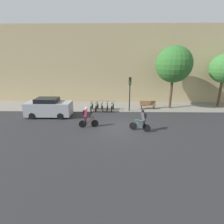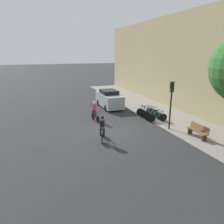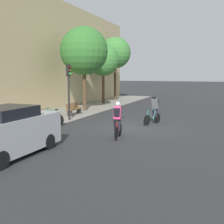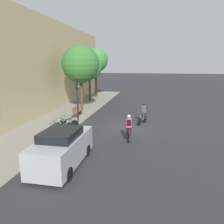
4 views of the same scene
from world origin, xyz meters
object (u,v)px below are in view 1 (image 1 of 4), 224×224
at_px(parked_bike_0, 92,107).
at_px(parked_bike_2, 102,107).
at_px(cyclist_pink, 86,117).
at_px(bench, 148,105).
at_px(parked_bike_1, 97,107).
at_px(parked_bike_3, 107,107).
at_px(traffic_light_pole, 130,88).
at_px(parked_car, 49,108).
at_px(cyclist_grey, 142,120).
at_px(parked_bike_4, 112,107).

relative_size(parked_bike_0, parked_bike_2, 0.96).
relative_size(cyclist_pink, bench, 0.99).
height_order(parked_bike_1, parked_bike_3, parked_bike_1).
bearing_deg(parked_bike_2, cyclist_pink, -100.37).
distance_m(traffic_light_pole, parked_car, 8.41).
relative_size(cyclist_grey, traffic_light_pole, 0.48).
distance_m(parked_bike_1, bench, 5.73).
bearing_deg(parked_bike_3, parked_bike_0, 179.95).
bearing_deg(parked_bike_1, parked_car, -154.06).
distance_m(parked_bike_0, bench, 6.29).
bearing_deg(parked_car, parked_bike_2, 23.33).
xyz_separation_m(parked_bike_0, bench, (6.24, 0.78, 0.08)).
height_order(parked_bike_1, parked_bike_4, parked_bike_4).
bearing_deg(traffic_light_pole, cyclist_pink, -128.61).
height_order(cyclist_grey, parked_bike_4, cyclist_grey).
bearing_deg(cyclist_pink, parked_car, 146.09).
height_order(cyclist_pink, parked_car, parked_car).
bearing_deg(parked_bike_4, parked_car, -160.63).
bearing_deg(parked_bike_1, traffic_light_pole, -1.35).
bearing_deg(traffic_light_pole, parked_bike_1, 178.65).
xyz_separation_m(cyclist_grey, bench, (1.54, 6.41, -0.47)).
distance_m(parked_bike_2, parked_bike_4, 1.14).
relative_size(cyclist_grey, parked_bike_2, 1.02).
height_order(parked_bike_0, bench, parked_bike_0).
xyz_separation_m(cyclist_grey, parked_bike_4, (-2.43, 5.63, -0.54)).
relative_size(parked_bike_3, parked_car, 0.38).
relative_size(cyclist_pink, parked_bike_1, 1.03).
bearing_deg(parked_bike_2, cyclist_grey, -57.67).
bearing_deg(parked_bike_2, bench, 8.74).
distance_m(traffic_light_pole, bench, 3.08).
height_order(parked_bike_1, parked_bike_2, parked_bike_2).
relative_size(parked_bike_4, traffic_light_pole, 0.46).
distance_m(parked_bike_1, parked_bike_2, 0.57).
distance_m(parked_bike_0, parked_bike_2, 1.14).
bearing_deg(parked_car, cyclist_grey, -21.99).
bearing_deg(traffic_light_pole, parked_bike_2, 178.38).
bearing_deg(parked_bike_2, parked_bike_3, -0.19).
bearing_deg(parked_bike_3, cyclist_pink, -106.62).
bearing_deg(parked_bike_2, parked_bike_0, -179.97).
distance_m(parked_bike_1, parked_car, 4.97).
bearing_deg(parked_bike_1, cyclist_pink, -93.85).
xyz_separation_m(cyclist_grey, parked_car, (-8.58, 3.46, -0.05)).
distance_m(parked_bike_4, traffic_light_pole, 2.80).
bearing_deg(bench, parked_bike_3, -170.16).
xyz_separation_m(parked_bike_3, parked_bike_4, (0.57, 0.00, 0.02)).
height_order(cyclist_grey, parked_car, parked_car).
distance_m(cyclist_grey, traffic_light_pole, 5.79).
bearing_deg(parked_bike_4, bench, 11.20).
bearing_deg(cyclist_pink, parked_bike_2, 79.63).
bearing_deg(cyclist_pink, cyclist_grey, -8.88).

